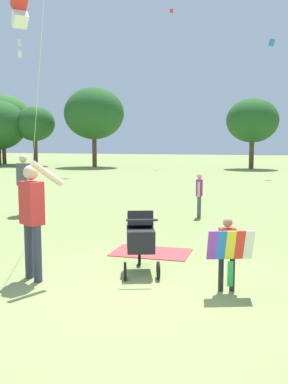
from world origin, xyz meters
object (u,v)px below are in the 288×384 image
(picnic_blanket, at_px, (151,252))
(person_couple_left, at_px, (24,180))
(child_with_butterfly_kite, at_px, (228,248))
(person_adult_flyer, at_px, (32,211))
(stroller, at_px, (140,236))
(person_sitting_far, at_px, (199,191))
(kite_adult_black, at_px, (20,11))

(picnic_blanket, bearing_deg, person_couple_left, 145.60)
(person_couple_left, height_order, picnic_blanket, person_couple_left)
(child_with_butterfly_kite, xyz_separation_m, person_couple_left, (-6.24, 5.00, 0.39))
(child_with_butterfly_kite, height_order, person_adult_flyer, person_adult_flyer)
(child_with_butterfly_kite, xyz_separation_m, stroller, (-1.46, 0.58, -0.04))
(person_sitting_far, bearing_deg, picnic_blanket, -94.41)
(person_couple_left, bearing_deg, child_with_butterfly_kite, -38.72)
(kite_adult_black, bearing_deg, child_with_butterfly_kite, -21.44)
(child_with_butterfly_kite, height_order, picnic_blanket, child_with_butterfly_kite)
(person_adult_flyer, xyz_separation_m, stroller, (1.50, 0.83, -0.48))
(person_adult_flyer, height_order, stroller, person_adult_flyer)
(picnic_blanket, bearing_deg, stroller, -83.81)
(kite_adult_black, height_order, person_couple_left, kite_adult_black)
(person_sitting_far, bearing_deg, person_adult_flyer, -105.11)
(person_couple_left, relative_size, picnic_blanket, 1.18)
(child_with_butterfly_kite, bearing_deg, person_sitting_far, 102.08)
(picnic_blanket, bearing_deg, child_with_butterfly_kite, -48.79)
(person_sitting_far, relative_size, picnic_blanket, 0.85)
(stroller, bearing_deg, child_with_butterfly_kite, -21.74)
(child_with_butterfly_kite, bearing_deg, stroller, 158.26)
(person_couple_left, bearing_deg, person_adult_flyer, -58.01)
(child_with_butterfly_kite, distance_m, picnic_blanket, 2.51)
(person_adult_flyer, height_order, person_couple_left, person_adult_flyer)
(person_adult_flyer, xyz_separation_m, person_sitting_far, (1.68, 6.22, -0.34))
(child_with_butterfly_kite, bearing_deg, person_adult_flyer, -175.15)
(stroller, bearing_deg, person_adult_flyer, -150.84)
(stroller, height_order, person_sitting_far, person_sitting_far)
(kite_adult_black, xyz_separation_m, picnic_blanket, (2.60, 0.18, -4.64))
(child_with_butterfly_kite, bearing_deg, kite_adult_black, 158.56)
(stroller, xyz_separation_m, person_couple_left, (-4.78, 4.42, 0.43))
(child_with_butterfly_kite, height_order, person_couple_left, person_couple_left)
(person_couple_left, bearing_deg, person_sitting_far, 11.03)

